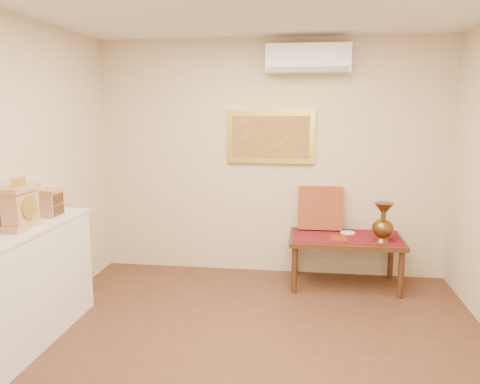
% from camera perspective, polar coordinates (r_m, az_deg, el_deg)
% --- Properties ---
extents(floor, '(4.50, 4.50, 0.00)m').
position_cam_1_polar(floor, '(3.69, 0.80, -21.20)').
color(floor, brown).
rests_on(floor, ground).
extents(wall_back, '(4.00, 0.02, 2.70)m').
position_cam_1_polar(wall_back, '(5.42, 3.74, 4.08)').
color(wall_back, beige).
rests_on(wall_back, ground).
extents(wall_front, '(4.00, 0.02, 2.70)m').
position_cam_1_polar(wall_front, '(1.11, -14.35, -20.69)').
color(wall_front, beige).
rests_on(wall_front, ground).
extents(table_cloth, '(1.14, 0.59, 0.01)m').
position_cam_1_polar(table_cloth, '(5.21, 12.75, -5.31)').
color(table_cloth, maroon).
rests_on(table_cloth, low_table).
extents(brass_urn_tall, '(0.22, 0.22, 0.50)m').
position_cam_1_polar(brass_urn_tall, '(5.04, 17.07, -3.07)').
color(brass_urn_tall, brown).
rests_on(brass_urn_tall, table_cloth).
extents(plate, '(0.16, 0.16, 0.01)m').
position_cam_1_polar(plate, '(5.33, 13.00, -4.86)').
color(plate, white).
rests_on(plate, table_cloth).
extents(menu, '(0.19, 0.25, 0.01)m').
position_cam_1_polar(menu, '(5.09, 11.95, -5.55)').
color(menu, maroon).
rests_on(menu, table_cloth).
extents(cushion, '(0.50, 0.20, 0.51)m').
position_cam_1_polar(cushion, '(5.39, 9.76, -1.94)').
color(cushion, maroon).
rests_on(cushion, table_cloth).
extents(display_ledge, '(0.37, 2.02, 0.98)m').
position_cam_1_polar(display_ledge, '(4.08, -26.09, -11.39)').
color(display_ledge, silver).
rests_on(display_ledge, floor).
extents(mantel_clock, '(0.17, 0.36, 0.41)m').
position_cam_1_polar(mantel_clock, '(4.06, -25.17, -1.67)').
color(mantel_clock, tan).
rests_on(mantel_clock, display_ledge).
extents(wooden_chest, '(0.16, 0.21, 0.24)m').
position_cam_1_polar(wooden_chest, '(4.43, -22.11, -1.21)').
color(wooden_chest, tan).
rests_on(wooden_chest, display_ledge).
extents(low_table, '(1.20, 0.70, 0.55)m').
position_cam_1_polar(low_table, '(5.23, 12.72, -6.04)').
color(low_table, '#482815').
rests_on(low_table, floor).
extents(painting, '(1.00, 0.06, 0.60)m').
position_cam_1_polar(painting, '(5.37, 3.75, 6.70)').
color(painting, gold).
rests_on(painting, wall_back).
extents(ac_unit, '(0.90, 0.25, 0.30)m').
position_cam_1_polar(ac_unit, '(5.27, 8.29, 15.79)').
color(ac_unit, white).
rests_on(ac_unit, wall_back).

